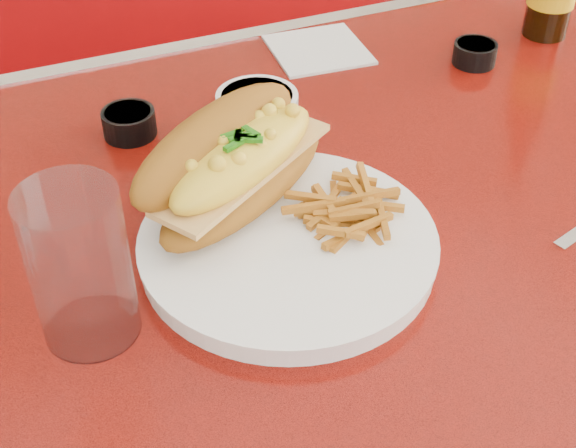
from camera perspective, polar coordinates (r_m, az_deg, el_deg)
name	(u,v)px	position (r m, az deg, el deg)	size (l,w,h in m)	color
diner_table	(366,282)	(1.03, 5.56, -4.10)	(1.23, 0.83, 0.77)	red
booth_bench_far	(191,155)	(1.82, -6.92, 4.86)	(1.20, 0.51, 0.90)	maroon
dinner_plate	(288,245)	(0.81, 0.00, -1.51)	(0.34, 0.34, 0.02)	white
mac_hoagie	(234,161)	(0.83, -3.86, 4.48)	(0.28, 0.24, 0.11)	#9C6019
fries_pile	(352,207)	(0.83, 4.56, 1.22)	(0.09, 0.09, 0.03)	orange
fork	(348,225)	(0.82, 4.26, -0.05)	(0.08, 0.13, 0.00)	#BABABE
gravy_ramekin	(257,113)	(0.98, -2.19, 7.88)	(0.13, 0.13, 0.06)	white
sauce_cup_left	(129,122)	(1.01, -11.24, 7.15)	(0.09, 0.09, 0.03)	black
sauce_cup_right	(475,52)	(1.18, 13.15, 11.80)	(0.07, 0.07, 0.03)	black
water_tumbler	(80,267)	(0.72, -14.57, -2.96)	(0.09, 0.09, 0.15)	silver
paper_napkin	(318,50)	(1.19, 2.16, 12.29)	(0.13, 0.13, 0.00)	silver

